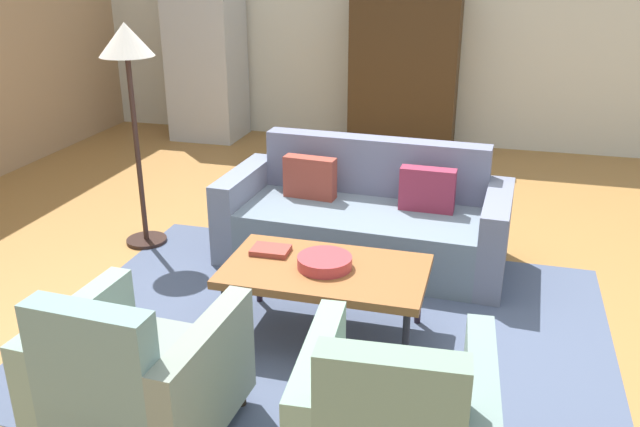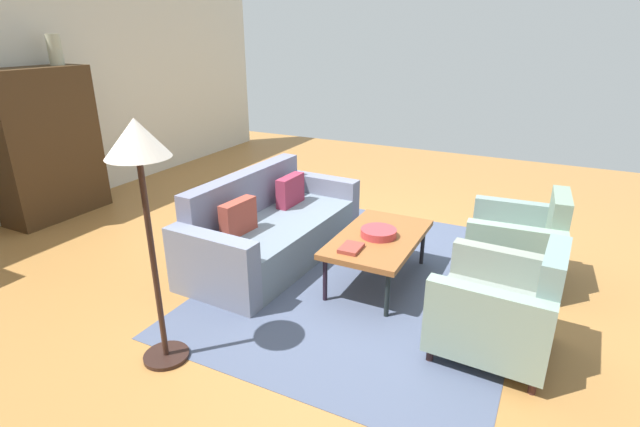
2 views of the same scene
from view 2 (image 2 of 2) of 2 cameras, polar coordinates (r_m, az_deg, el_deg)
The scene contains 12 objects.
ground_plane at distance 4.87m, azimuth 2.85°, elevation -5.93°, with size 10.27×10.27×0.00m, color #A16E38.
wall_back at distance 7.14m, azimuth -29.67°, elevation 11.90°, with size 8.56×0.12×2.80m, color beige.
area_rug at distance 4.60m, azimuth 6.13°, elevation -7.72°, with size 3.40×2.60×0.01m, color #49546E.
couch at distance 4.94m, azimuth -6.13°, elevation -1.95°, with size 2.14×0.99×0.86m.
coffee_table at distance 4.40m, azimuth 6.95°, elevation -3.13°, with size 1.20×0.70×0.46m.
armchair_left at distance 3.70m, azimuth 20.98°, elevation -10.77°, with size 0.84×0.84×0.88m.
armchair_right at distance 4.79m, azimuth 22.73°, elevation -3.63°, with size 0.85×0.85×0.88m.
fruit_bowl at distance 4.37m, azimuth 6.97°, elevation -2.27°, with size 0.33×0.33×0.07m, color #AF373C.
book_stack at distance 4.09m, azimuth 3.71°, elevation -4.11°, with size 0.24×0.17×0.03m.
cabinet at distance 6.73m, azimuth -29.76°, elevation 7.09°, with size 1.20×0.51×1.80m.
vase_tall at distance 6.80m, azimuth -28.96°, elevation 16.65°, with size 0.16×0.16×0.36m, color #ADAF92.
floor_lamp at distance 3.15m, azimuth -20.62°, elevation 5.63°, with size 0.40×0.40×1.72m.
Camera 2 is at (-3.98, -1.73, 2.21)m, focal length 26.96 mm.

